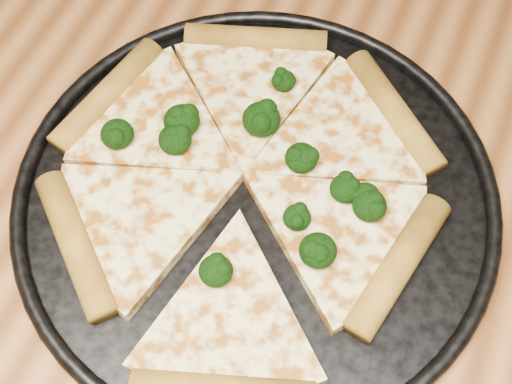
% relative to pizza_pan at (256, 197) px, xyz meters
% --- Properties ---
extents(pizza_pan, '(0.40, 0.40, 0.02)m').
position_rel_pizza_pan_xyz_m(pizza_pan, '(0.00, 0.00, 0.00)').
color(pizza_pan, black).
rests_on(pizza_pan, dining_table).
extents(pizza, '(0.33, 0.37, 0.02)m').
position_rel_pizza_pan_xyz_m(pizza, '(-0.01, 0.01, 0.01)').
color(pizza, '#FFED9C').
rests_on(pizza, pizza_pan).
extents(broccoli_florets, '(0.24, 0.21, 0.02)m').
position_rel_pizza_pan_xyz_m(broccoli_florets, '(-0.00, 0.02, 0.02)').
color(broccoli_florets, black).
rests_on(broccoli_florets, pizza).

